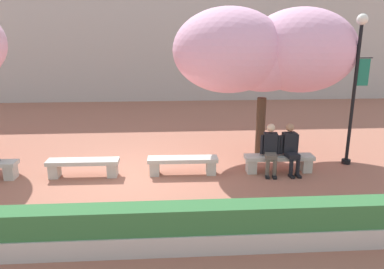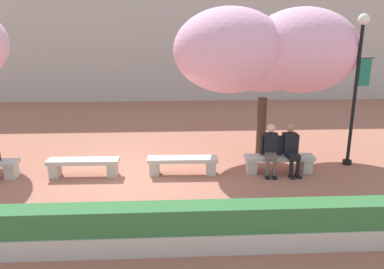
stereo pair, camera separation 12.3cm
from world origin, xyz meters
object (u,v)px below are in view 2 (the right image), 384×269
at_px(stone_bench_center, 183,163).
at_px(stone_bench_near_east, 279,161).
at_px(lamp_post_with_banner, 357,77).
at_px(person_seated_right, 291,147).
at_px(person_seated_left, 271,147).
at_px(cherry_tree_main, 265,52).
at_px(stone_bench_near_west, 83,165).

bearing_deg(stone_bench_center, stone_bench_near_east, 0.00).
bearing_deg(lamp_post_with_banner, stone_bench_near_east, -166.54).
bearing_deg(person_seated_right, stone_bench_center, 178.90).
xyz_separation_m(stone_bench_near_east, person_seated_left, (-0.26, -0.05, 0.40)).
height_order(stone_bench_center, person_seated_right, person_seated_right).
height_order(stone_bench_center, stone_bench_near_east, same).
bearing_deg(cherry_tree_main, person_seated_right, -74.28).
bearing_deg(stone_bench_near_west, stone_bench_center, 0.00).
bearing_deg(person_seated_left, stone_bench_near_west, 179.36).
bearing_deg(stone_bench_near_east, person_seated_left, -168.53).
distance_m(stone_bench_near_west, cherry_tree_main, 5.74).
bearing_deg(person_seated_right, lamp_post_with_banner, 16.84).
xyz_separation_m(person_seated_right, lamp_post_with_banner, (1.82, 0.55, 1.70)).
bearing_deg(person_seated_right, cherry_tree_main, 105.72).
bearing_deg(stone_bench_near_east, person_seated_right, -11.58).
distance_m(stone_bench_near_west, stone_bench_near_east, 5.02).
height_order(person_seated_left, person_seated_right, same).
bearing_deg(person_seated_right, person_seated_left, 179.98).
relative_size(stone_bench_near_west, lamp_post_with_banner, 0.45).
bearing_deg(stone_bench_center, cherry_tree_main, 31.54).
distance_m(cherry_tree_main, lamp_post_with_banner, 2.50).
relative_size(stone_bench_center, cherry_tree_main, 0.35).
relative_size(stone_bench_near_east, cherry_tree_main, 0.35).
height_order(stone_bench_near_west, cherry_tree_main, cherry_tree_main).
distance_m(person_seated_right, cherry_tree_main, 2.78).
bearing_deg(person_seated_right, stone_bench_near_west, 179.42).
bearing_deg(lamp_post_with_banner, person_seated_right, -163.16).
relative_size(stone_bench_center, lamp_post_with_banner, 0.45).
bearing_deg(stone_bench_near_east, stone_bench_center, 180.00).
height_order(person_seated_left, lamp_post_with_banner, lamp_post_with_banner).
distance_m(stone_bench_near_east, cherry_tree_main, 3.06).
relative_size(cherry_tree_main, lamp_post_with_banner, 1.29).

